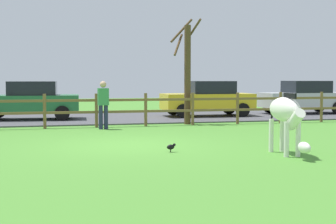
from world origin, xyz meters
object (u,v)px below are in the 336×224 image
(visitor_near_fence, at_px, (103,103))
(crow_on_grass, at_px, (171,147))
(parked_car_yellow, at_px, (208,98))
(parked_car_silver, at_px, (304,97))
(zebra, at_px, (286,114))
(bare_tree, at_px, (187,71))
(parked_car_green, at_px, (30,100))

(visitor_near_fence, bearing_deg, crow_on_grass, -80.92)
(crow_on_grass, height_order, visitor_near_fence, visitor_near_fence)
(parked_car_yellow, relative_size, parked_car_silver, 1.00)
(zebra, relative_size, parked_car_silver, 0.48)
(bare_tree, relative_size, crow_on_grass, 18.73)
(crow_on_grass, relative_size, visitor_near_fence, 0.13)
(bare_tree, distance_m, zebra, 7.92)
(parked_car_green, bearing_deg, crow_on_grass, -70.95)
(zebra, relative_size, parked_car_green, 0.47)
(zebra, relative_size, visitor_near_fence, 1.18)
(bare_tree, height_order, visitor_near_fence, bare_tree)
(parked_car_silver, distance_m, visitor_near_fence, 11.09)
(parked_car_silver, height_order, visitor_near_fence, visitor_near_fence)
(parked_car_green, height_order, parked_car_silver, same)
(parked_car_yellow, bearing_deg, zebra, -99.45)
(bare_tree, distance_m, visitor_near_fence, 3.65)
(crow_on_grass, distance_m, parked_car_yellow, 10.78)
(zebra, height_order, visitor_near_fence, visitor_near_fence)
(parked_car_green, bearing_deg, parked_car_silver, 1.68)
(zebra, distance_m, parked_car_yellow, 11.05)
(zebra, height_order, parked_car_yellow, parked_car_yellow)
(parked_car_silver, bearing_deg, parked_car_green, -178.32)
(crow_on_grass, distance_m, parked_car_silver, 13.80)
(crow_on_grass, bearing_deg, visitor_near_fence, 99.08)
(parked_car_green, distance_m, parked_car_silver, 12.62)
(bare_tree, distance_m, parked_car_green, 6.66)
(crow_on_grass, bearing_deg, bare_tree, 70.72)
(bare_tree, xyz_separation_m, crow_on_grass, (-2.39, -6.82, -1.89))
(zebra, height_order, crow_on_grass, zebra)
(zebra, bearing_deg, parked_car_green, 118.22)
(bare_tree, distance_m, parked_car_yellow, 3.77)
(parked_car_silver, bearing_deg, crow_on_grass, -131.90)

